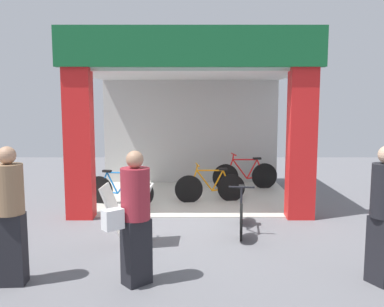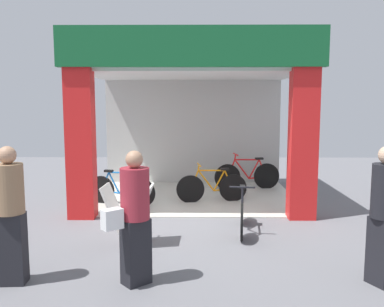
# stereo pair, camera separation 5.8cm
# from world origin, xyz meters

# --- Properties ---
(ground_plane) EXTENTS (17.48, 17.48, 0.00)m
(ground_plane) POSITION_xyz_m (0.00, 0.00, 0.00)
(ground_plane) COLOR slate
(ground_plane) RESTS_ON ground
(shop_facade) EXTENTS (4.94, 3.86, 3.60)m
(shop_facade) POSITION_xyz_m (0.00, 1.70, 1.91)
(shop_facade) COLOR beige
(shop_facade) RESTS_ON ground
(bicycle_inside_0) EXTENTS (1.68, 0.46, 0.93)m
(bicycle_inside_0) POSITION_xyz_m (1.40, 2.63, 0.37)
(bicycle_inside_0) COLOR black
(bicycle_inside_0) RESTS_ON ground
(bicycle_inside_1) EXTENTS (1.58, 0.43, 0.87)m
(bicycle_inside_1) POSITION_xyz_m (0.44, 1.26, 0.35)
(bicycle_inside_1) COLOR black
(bicycle_inside_1) RESTS_ON ground
(bicycle_inside_2) EXTENTS (1.53, 0.53, 0.87)m
(bicycle_inside_2) POSITION_xyz_m (-1.55, 0.97, 0.35)
(bicycle_inside_2) COLOR black
(bicycle_inside_2) RESTS_ON ground
(bicycle_parked_0) EXTENTS (0.43, 1.55, 0.86)m
(bicycle_parked_0) POSITION_xyz_m (0.89, -0.83, 0.34)
(bicycle_parked_0) COLOR black
(bicycle_parked_0) RESTS_ON ground
(sandwich_board_sign) EXTENTS (0.79, 0.55, 0.97)m
(sandwich_board_sign) POSITION_xyz_m (-0.98, -1.50, 0.48)
(sandwich_board_sign) COLOR silver
(sandwich_board_sign) RESTS_ON ground
(pedestrian_1) EXTENTS (0.63, 0.59, 1.67)m
(pedestrian_1) POSITION_xyz_m (-0.67, -2.95, 0.87)
(pedestrian_1) COLOR black
(pedestrian_1) RESTS_ON ground
(pedestrian_2) EXTENTS (0.62, 0.37, 1.72)m
(pedestrian_2) POSITION_xyz_m (-2.21, -2.95, 0.90)
(pedestrian_2) COLOR black
(pedestrian_2) RESTS_ON ground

